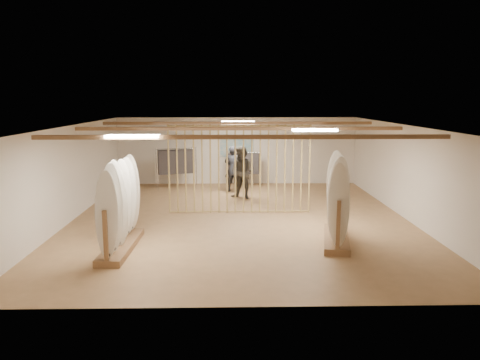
{
  "coord_description": "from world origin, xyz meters",
  "views": [
    {
      "loc": [
        -0.31,
        -13.63,
        3.59
      ],
      "look_at": [
        0.0,
        0.0,
        1.2
      ],
      "focal_mm": 35.0,
      "sensor_mm": 36.0,
      "label": 1
    }
  ],
  "objects_px": {
    "clothing_rack_a": "(176,162)",
    "shopper_b": "(242,169)",
    "shopper_a": "(233,166)",
    "rack_left": "(120,220)",
    "rack_right": "(337,214)",
    "clothing_rack_b": "(244,163)"
  },
  "relations": [
    {
      "from": "shopper_a",
      "to": "clothing_rack_a",
      "type": "bearing_deg",
      "value": -3.6
    },
    {
      "from": "rack_left",
      "to": "shopper_a",
      "type": "relative_size",
      "value": 1.28
    },
    {
      "from": "shopper_a",
      "to": "rack_left",
      "type": "bearing_deg",
      "value": 83.07
    },
    {
      "from": "rack_right",
      "to": "clothing_rack_b",
      "type": "height_order",
      "value": "rack_right"
    },
    {
      "from": "clothing_rack_a",
      "to": "shopper_a",
      "type": "height_order",
      "value": "shopper_a"
    },
    {
      "from": "rack_left",
      "to": "shopper_a",
      "type": "xyz_separation_m",
      "value": [
        2.74,
        6.99,
        0.3
      ]
    },
    {
      "from": "clothing_rack_a",
      "to": "shopper_a",
      "type": "xyz_separation_m",
      "value": [
        2.28,
        -0.74,
        -0.06
      ]
    },
    {
      "from": "clothing_rack_a",
      "to": "shopper_b",
      "type": "distance_m",
      "value": 3.3
    },
    {
      "from": "clothing_rack_a",
      "to": "rack_left",
      "type": "bearing_deg",
      "value": -111.87
    },
    {
      "from": "rack_right",
      "to": "shopper_a",
      "type": "distance_m",
      "value": 7.03
    },
    {
      "from": "shopper_b",
      "to": "rack_right",
      "type": "bearing_deg",
      "value": -36.26
    },
    {
      "from": "rack_right",
      "to": "shopper_a",
      "type": "relative_size",
      "value": 1.15
    },
    {
      "from": "clothing_rack_a",
      "to": "shopper_b",
      "type": "bearing_deg",
      "value": -56.07
    },
    {
      "from": "clothing_rack_b",
      "to": "shopper_a",
      "type": "bearing_deg",
      "value": -102.67
    },
    {
      "from": "shopper_a",
      "to": "shopper_b",
      "type": "distance_m",
      "value": 1.31
    },
    {
      "from": "clothing_rack_a",
      "to": "clothing_rack_b",
      "type": "xyz_separation_m",
      "value": [
        2.74,
        0.43,
        -0.13
      ]
    },
    {
      "from": "rack_left",
      "to": "rack_right",
      "type": "height_order",
      "value": "rack_right"
    },
    {
      "from": "shopper_b",
      "to": "clothing_rack_b",
      "type": "bearing_deg",
      "value": 117.72
    },
    {
      "from": "clothing_rack_a",
      "to": "shopper_a",
      "type": "distance_m",
      "value": 2.4
    },
    {
      "from": "clothing_rack_b",
      "to": "rack_right",
      "type": "bearing_deg",
      "value": -65.79
    },
    {
      "from": "rack_right",
      "to": "clothing_rack_b",
      "type": "distance_m",
      "value": 7.99
    },
    {
      "from": "clothing_rack_b",
      "to": "shopper_b",
      "type": "height_order",
      "value": "shopper_b"
    }
  ]
}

